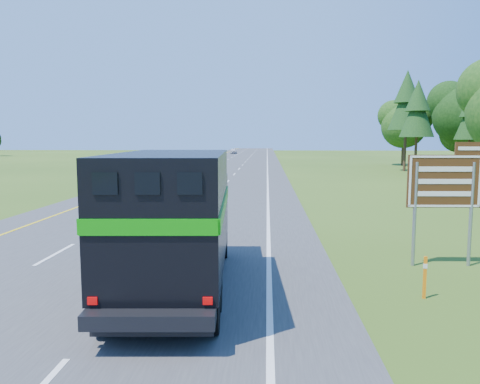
# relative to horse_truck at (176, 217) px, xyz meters

# --- Properties ---
(road) EXTENTS (15.00, 260.00, 0.04)m
(road) POSITION_rel_horse_truck_xyz_m (-3.06, 42.48, -1.95)
(road) COLOR #38383A
(road) RESTS_ON ground
(lane_markings) EXTENTS (11.15, 260.00, 0.01)m
(lane_markings) POSITION_rel_horse_truck_xyz_m (-3.06, 42.48, -1.93)
(lane_markings) COLOR yellow
(lane_markings) RESTS_ON road
(horse_truck) EXTENTS (3.00, 8.29, 3.61)m
(horse_truck) POSITION_rel_horse_truck_xyz_m (0.00, 0.00, 0.00)
(horse_truck) COLOR black
(horse_truck) RESTS_ON road
(white_suv) EXTENTS (3.67, 7.08, 1.91)m
(white_suv) POSITION_rel_horse_truck_xyz_m (-6.44, 37.38, -0.98)
(white_suv) COLOR silver
(white_suv) RESTS_ON road
(far_car) EXTENTS (1.97, 4.19, 1.38)m
(far_car) POSITION_rel_horse_truck_xyz_m (-6.19, 107.46, -1.24)
(far_car) COLOR #B7B8BF
(far_car) RESTS_ON road
(exit_sign) EXTENTS (2.29, 0.19, 3.89)m
(exit_sign) POSITION_rel_horse_truck_xyz_m (7.89, 2.88, 0.55)
(exit_sign) COLOR gray
(exit_sign) RESTS_ON ground
(delineator) EXTENTS (0.09, 0.05, 1.08)m
(delineator) POSITION_rel_horse_truck_xyz_m (6.31, -0.25, -1.39)
(delineator) COLOR orange
(delineator) RESTS_ON ground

